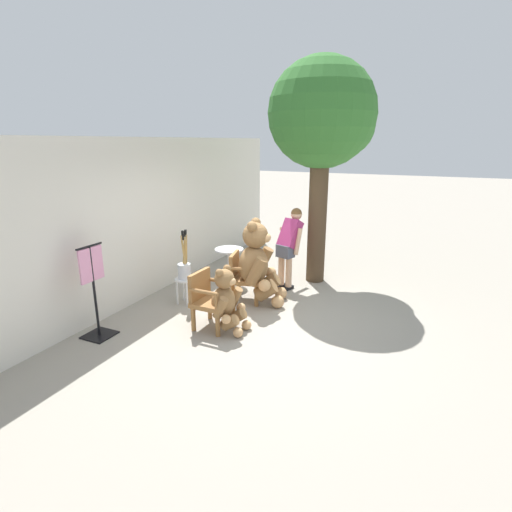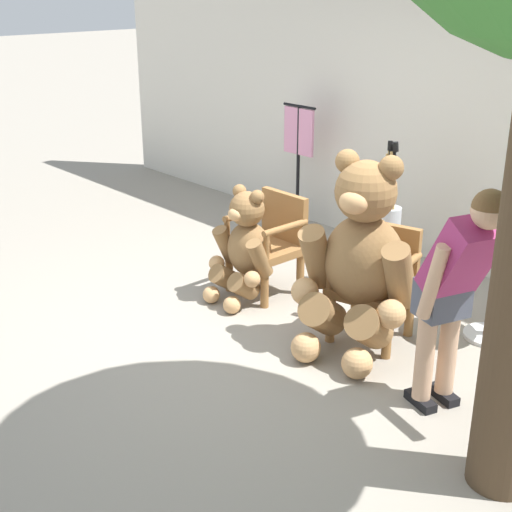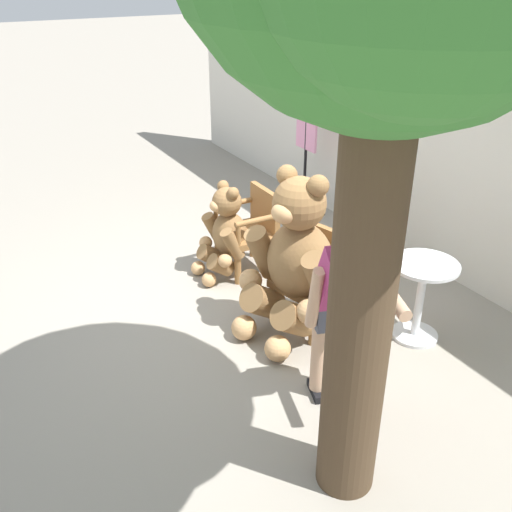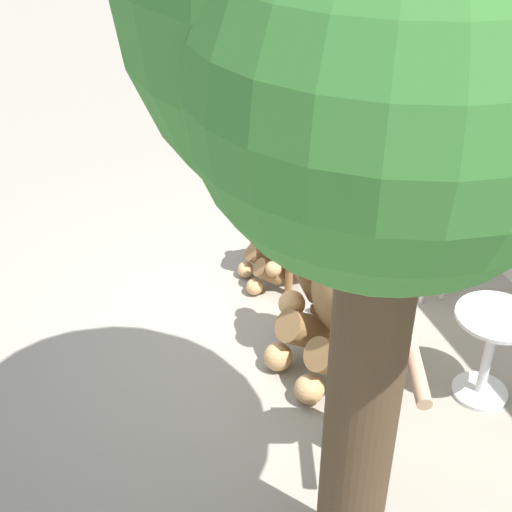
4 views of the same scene
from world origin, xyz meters
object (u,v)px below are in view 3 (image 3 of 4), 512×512
(wooden_chair_left, at_px, (251,228))
(teddy_bear_large, at_px, (294,258))
(brush_bucket, at_px, (354,214))
(round_side_table, at_px, (421,292))
(teddy_bear_small, at_px, (225,232))
(white_stool, at_px, (352,241))
(person_visitor, at_px, (341,298))
(wooden_chair_right, at_px, (315,276))
(clothing_display_stand, at_px, (305,159))

(wooden_chair_left, distance_m, teddy_bear_large, 1.25)
(brush_bucket, bearing_deg, round_side_table, -10.68)
(teddy_bear_small, relative_size, white_stool, 2.15)
(wooden_chair_left, relative_size, teddy_bear_small, 0.87)
(white_stool, xyz_separation_m, round_side_table, (1.20, -0.23, 0.09))
(person_visitor, relative_size, round_side_table, 2.11)
(wooden_chair_right, relative_size, brush_bucket, 1.01)
(teddy_bear_small, distance_m, person_visitor, 2.17)
(teddy_bear_small, xyz_separation_m, white_stool, (0.60, 1.15, -0.13))
(teddy_bear_large, distance_m, white_stool, 1.31)
(wooden_chair_left, distance_m, wooden_chair_right, 1.16)
(wooden_chair_right, height_order, teddy_bear_small, teddy_bear_small)
(wooden_chair_left, height_order, teddy_bear_large, teddy_bear_large)
(white_stool, distance_m, round_side_table, 1.22)
(wooden_chair_left, xyz_separation_m, teddy_bear_small, (-0.00, -0.30, 0.02))
(wooden_chair_right, distance_m, teddy_bear_large, 0.37)
(wooden_chair_right, height_order, clothing_display_stand, clothing_display_stand)
(teddy_bear_small, bearing_deg, wooden_chair_right, 14.20)
(round_side_table, bearing_deg, clothing_display_stand, 166.03)
(white_stool, bearing_deg, round_side_table, -10.82)
(brush_bucket, bearing_deg, person_visitor, -41.53)
(wooden_chair_right, xyz_separation_m, teddy_bear_large, (0.03, -0.26, 0.26))
(wooden_chair_left, distance_m, clothing_display_stand, 1.64)
(teddy_bear_small, bearing_deg, round_side_table, 27.21)
(teddy_bear_large, relative_size, person_visitor, 0.97)
(wooden_chair_left, height_order, wooden_chair_right, same)
(teddy_bear_small, bearing_deg, white_stool, 62.44)
(brush_bucket, height_order, clothing_display_stand, clothing_display_stand)
(person_visitor, height_order, round_side_table, person_visitor)
(wooden_chair_right, xyz_separation_m, white_stool, (-0.56, 0.86, -0.11))
(teddy_bear_small, bearing_deg, brush_bucket, 62.30)
(teddy_bear_large, xyz_separation_m, brush_bucket, (-0.59, 1.11, -0.06))
(round_side_table, bearing_deg, wooden_chair_left, -160.69)
(wooden_chair_left, height_order, teddy_bear_small, teddy_bear_small)
(person_visitor, bearing_deg, teddy_bear_large, 165.89)
(teddy_bear_large, bearing_deg, white_stool, 117.94)
(person_visitor, relative_size, white_stool, 3.31)
(brush_bucket, xyz_separation_m, clothing_display_stand, (-1.55, 0.46, 0.06))
(teddy_bear_large, bearing_deg, round_side_table, 55.78)
(brush_bucket, bearing_deg, teddy_bear_small, -117.70)
(wooden_chair_right, relative_size, round_side_table, 1.19)
(teddy_bear_small, bearing_deg, clothing_display_stand, 120.42)
(white_stool, height_order, round_side_table, round_side_table)
(wooden_chair_left, distance_m, teddy_bear_small, 0.30)
(wooden_chair_right, relative_size, person_visitor, 0.57)
(teddy_bear_large, distance_m, teddy_bear_small, 1.22)
(wooden_chair_left, distance_m, white_stool, 1.05)
(wooden_chair_right, height_order, teddy_bear_large, teddy_bear_large)
(round_side_table, bearing_deg, white_stool, 169.18)
(wooden_chair_right, distance_m, brush_bucket, 1.04)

